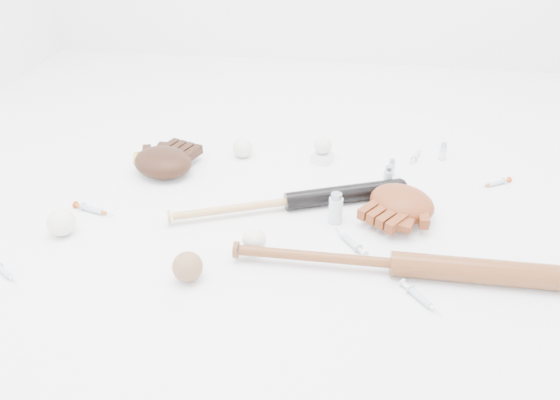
# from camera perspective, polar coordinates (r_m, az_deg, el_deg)

# --- Properties ---
(bat_dark) EXTENTS (0.76, 0.36, 0.06)m
(bat_dark) POSITION_cam_1_polar(r_m,az_deg,el_deg) (1.73, 0.89, -0.15)
(bat_dark) COLOR black
(bat_dark) RESTS_ON ground
(bat_wood) EXTENTS (0.93, 0.08, 0.07)m
(bat_wood) POSITION_cam_1_polar(r_m,az_deg,el_deg) (1.51, 11.85, -6.51)
(bat_wood) COLOR brown
(bat_wood) RESTS_ON ground
(glove_dark) EXTENTS (0.33, 0.33, 0.09)m
(glove_dark) POSITION_cam_1_polar(r_m,az_deg,el_deg) (1.97, -12.14, 3.93)
(glove_dark) COLOR black
(glove_dark) RESTS_ON ground
(glove_tan) EXTENTS (0.35, 0.35, 0.09)m
(glove_tan) POSITION_cam_1_polar(r_m,az_deg,el_deg) (1.74, 12.61, -0.26)
(glove_tan) COLOR maroon
(glove_tan) RESTS_ON ground
(trading_card) EXTENTS (0.09, 0.11, 0.01)m
(trading_card) POSITION_cam_1_polar(r_m,az_deg,el_deg) (2.11, -14.19, 4.35)
(trading_card) COLOR gold
(trading_card) RESTS_ON ground
(pedestal) EXTENTS (0.09, 0.09, 0.04)m
(pedestal) POSITION_cam_1_polar(r_m,az_deg,el_deg) (2.02, 4.44, 4.46)
(pedestal) COLOR white
(pedestal) RESTS_ON ground
(baseball_on_pedestal) EXTENTS (0.07, 0.07, 0.07)m
(baseball_on_pedestal) POSITION_cam_1_polar(r_m,az_deg,el_deg) (1.99, 4.51, 5.77)
(baseball_on_pedestal) COLOR white
(baseball_on_pedestal) RESTS_ON pedestal
(baseball_left) EXTENTS (0.08, 0.08, 0.08)m
(baseball_left) POSITION_cam_1_polar(r_m,az_deg,el_deg) (1.74, -21.91, -2.18)
(baseball_left) COLOR white
(baseball_left) RESTS_ON ground
(baseball_upper) EXTENTS (0.08, 0.08, 0.08)m
(baseball_upper) POSITION_cam_1_polar(r_m,az_deg,el_deg) (2.04, -3.93, 5.48)
(baseball_upper) COLOR white
(baseball_upper) RESTS_ON ground
(baseball_mid) EXTENTS (0.07, 0.07, 0.07)m
(baseball_mid) POSITION_cam_1_polar(r_m,az_deg,el_deg) (1.56, -2.73, -4.14)
(baseball_mid) COLOR white
(baseball_mid) RESTS_ON ground
(baseball_aged) EXTENTS (0.08, 0.08, 0.08)m
(baseball_aged) POSITION_cam_1_polar(r_m,az_deg,el_deg) (1.47, -9.64, -6.88)
(baseball_aged) COLOR #875F41
(baseball_aged) RESTS_ON ground
(syringe_0) EXTENTS (0.13, 0.10, 0.02)m
(syringe_0) POSITION_cam_1_polar(r_m,az_deg,el_deg) (1.66, -26.86, -6.72)
(syringe_0) COLOR #ADBCC6
(syringe_0) RESTS_ON ground
(syringe_1) EXTENTS (0.13, 0.15, 0.02)m
(syringe_1) POSITION_cam_1_polar(r_m,az_deg,el_deg) (1.60, 7.39, -4.36)
(syringe_1) COLOR #ADBCC6
(syringe_1) RESTS_ON ground
(syringe_2) EXTENTS (0.07, 0.14, 0.02)m
(syringe_2) POSITION_cam_1_polar(r_m,az_deg,el_deg) (2.11, 14.04, 4.53)
(syringe_2) COLOR #ADBCC6
(syringe_2) RESTS_ON ground
(syringe_3) EXTENTS (0.12, 0.14, 0.02)m
(syringe_3) POSITION_cam_1_polar(r_m,az_deg,el_deg) (1.45, 14.43, -9.84)
(syringe_3) COLOR #ADBCC6
(syringe_3) RESTS_ON ground
(syringe_4) EXTENTS (0.13, 0.10, 0.02)m
(syringe_4) POSITION_cam_1_polar(r_m,az_deg,el_deg) (2.01, 21.64, 1.67)
(syringe_4) COLOR #ADBCC6
(syringe_4) RESTS_ON ground
(syringe_5) EXTENTS (0.17, 0.07, 0.02)m
(syringe_5) POSITION_cam_1_polar(r_m,az_deg,el_deg) (1.83, -18.99, -0.94)
(syringe_5) COLOR #ADBCC6
(syringe_5) RESTS_ON ground
(vial_0) EXTENTS (0.02, 0.02, 0.07)m
(vial_0) POSITION_cam_1_polar(r_m,az_deg,el_deg) (1.95, 11.58, 3.34)
(vial_0) COLOR silver
(vial_0) RESTS_ON ground
(vial_1) EXTENTS (0.03, 0.03, 0.07)m
(vial_1) POSITION_cam_1_polar(r_m,az_deg,el_deg) (2.11, 16.66, 4.89)
(vial_1) COLOR silver
(vial_1) RESTS_ON ground
(vial_2) EXTENTS (0.03, 0.03, 0.08)m
(vial_2) POSITION_cam_1_polar(r_m,az_deg,el_deg) (1.87, 11.23, 2.35)
(vial_2) COLOR silver
(vial_2) RESTS_ON ground
(vial_3) EXTENTS (0.04, 0.04, 0.10)m
(vial_3) POSITION_cam_1_polar(r_m,az_deg,el_deg) (1.67, 5.84, -0.83)
(vial_3) COLOR silver
(vial_3) RESTS_ON ground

